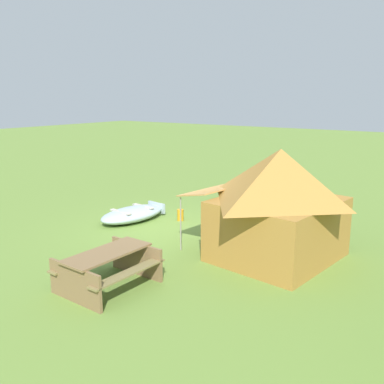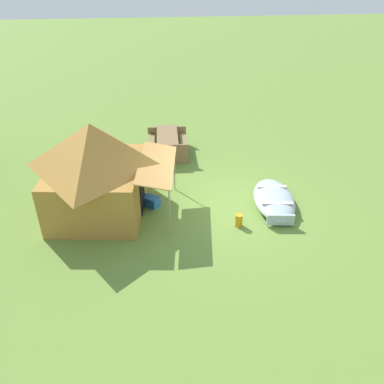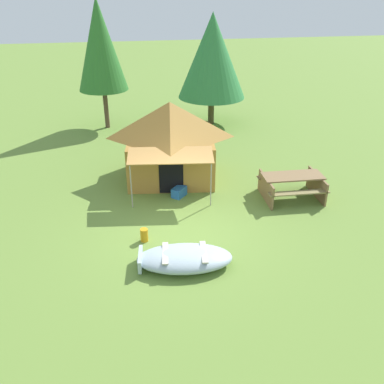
% 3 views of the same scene
% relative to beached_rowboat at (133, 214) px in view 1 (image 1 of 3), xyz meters
% --- Properties ---
extents(ground_plane, '(80.00, 80.00, 0.00)m').
position_rel_beached_rowboat_xyz_m(ground_plane, '(0.14, 1.51, -0.22)').
color(ground_plane, olive).
extents(beached_rowboat, '(2.39, 1.41, 0.42)m').
position_rel_beached_rowboat_xyz_m(beached_rowboat, '(0.00, 0.00, 0.00)').
color(beached_rowboat, '#A3B6BF').
rests_on(beached_rowboat, ground_plane).
extents(canvas_cabin_tent, '(3.32, 3.77, 2.64)m').
position_rel_beached_rowboat_xyz_m(canvas_cabin_tent, '(0.36, 4.98, 1.15)').
color(canvas_cabin_tent, '#AC7933').
rests_on(canvas_cabin_tent, ground_plane).
extents(picnic_table, '(1.90, 1.52, 0.77)m').
position_rel_beached_rowboat_xyz_m(picnic_table, '(3.84, 2.85, 0.27)').
color(picnic_table, olive).
rests_on(picnic_table, ground_plane).
extents(cooler_box, '(0.55, 0.57, 0.30)m').
position_rel_beached_rowboat_xyz_m(cooler_box, '(0.41, 3.55, -0.07)').
color(cooler_box, '#2765AD').
rests_on(cooler_box, ground_plane).
extents(fuel_can, '(0.27, 0.27, 0.36)m').
position_rel_beached_rowboat_xyz_m(fuel_can, '(-0.85, 1.23, -0.04)').
color(fuel_can, orange).
rests_on(fuel_can, ground_plane).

